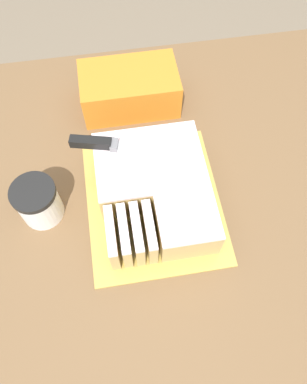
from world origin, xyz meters
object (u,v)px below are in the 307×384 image
cake_board (154,202)px  knife (108,144)px  cake (155,189)px  coffee_cup (38,202)px  storage_box (130,89)px

cake_board → knife: size_ratio=1.27×
cake → coffee_cup: 0.26m
coffee_cup → storage_box: (0.24, 0.29, 0.00)m
cake_board → coffee_cup: 0.26m
cake_board → storage_box: bearing=92.4°
cake → storage_box: bearing=93.4°
knife → coffee_cup: (-0.17, -0.09, -0.05)m
cake_board → knife: 0.17m
cake_board → coffee_cup: bearing=176.5°
storage_box → coffee_cup: bearing=-129.4°
cake → knife: 0.14m
cake_board → coffee_cup: coffee_cup is taller
knife → storage_box: 0.22m
coffee_cup → cake_board: bearing=-3.5°
cake_board → cake: 0.05m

